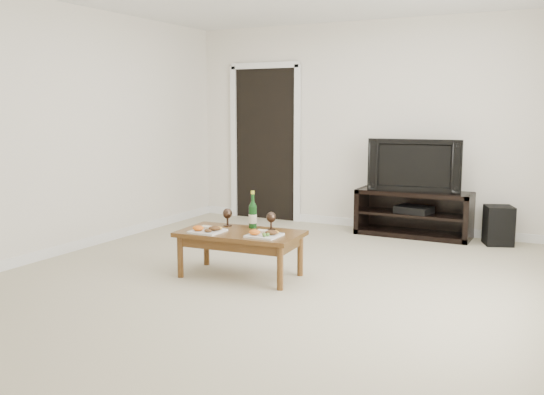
{
  "coord_description": "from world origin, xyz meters",
  "views": [
    {
      "loc": [
        2.31,
        -4.63,
        1.54
      ],
      "look_at": [
        -0.23,
        0.36,
        0.7
      ],
      "focal_mm": 40.0,
      "sensor_mm": 36.0,
      "label": 1
    }
  ],
  "objects_px": {
    "media_console": "(413,214)",
    "subwoofer": "(499,225)",
    "coffee_table": "(241,254)",
    "television": "(415,165)"
  },
  "relations": [
    {
      "from": "media_console",
      "to": "coffee_table",
      "type": "height_order",
      "value": "media_console"
    },
    {
      "from": "media_console",
      "to": "coffee_table",
      "type": "relative_size",
      "value": 1.22
    },
    {
      "from": "television",
      "to": "subwoofer",
      "type": "bearing_deg",
      "value": -8.81
    },
    {
      "from": "subwoofer",
      "to": "media_console",
      "type": "bearing_deg",
      "value": 158.09
    },
    {
      "from": "media_console",
      "to": "subwoofer",
      "type": "xyz_separation_m",
      "value": [
        0.97,
        -0.02,
        -0.05
      ]
    },
    {
      "from": "television",
      "to": "coffee_table",
      "type": "distance_m",
      "value": 2.72
    },
    {
      "from": "television",
      "to": "subwoofer",
      "type": "relative_size",
      "value": 2.44
    },
    {
      "from": "media_console",
      "to": "coffee_table",
      "type": "bearing_deg",
      "value": -111.47
    },
    {
      "from": "media_console",
      "to": "coffee_table",
      "type": "distance_m",
      "value": 2.65
    },
    {
      "from": "subwoofer",
      "to": "coffee_table",
      "type": "bearing_deg",
      "value": -149.23
    }
  ]
}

